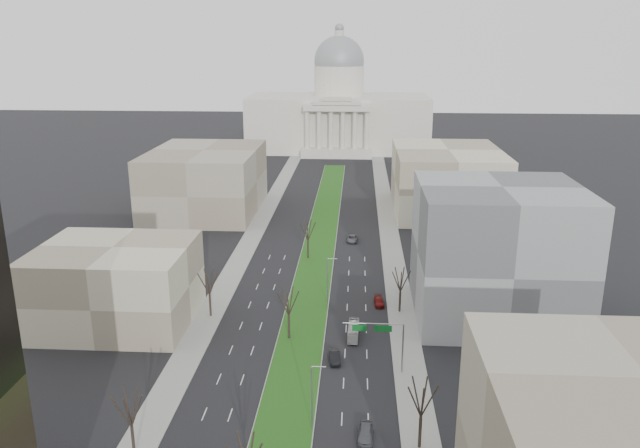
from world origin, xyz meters
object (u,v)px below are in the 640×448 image
at_px(car_black, 335,357).
at_px(car_grey_far, 352,239).
at_px(box_van, 353,331).
at_px(car_red, 379,302).
at_px(car_grey_near, 366,433).

bearing_deg(car_black, car_grey_far, 81.76).
relative_size(car_grey_far, box_van, 0.71).
xyz_separation_m(car_black, box_van, (2.82, 8.72, 0.26)).
xyz_separation_m(car_grey_far, box_van, (0.74, -51.72, 0.30)).
bearing_deg(car_grey_far, car_red, -77.79).
xyz_separation_m(car_red, car_grey_far, (-5.48, 38.40, 0.08)).
distance_m(car_black, car_grey_far, 60.48).
relative_size(car_red, car_grey_far, 0.85).
relative_size(car_red, box_van, 0.60).
distance_m(car_black, car_red, 23.30).
distance_m(car_grey_far, box_van, 51.73).
bearing_deg(car_red, car_black, -112.39).
bearing_deg(car_grey_near, car_grey_far, 95.46).
bearing_deg(car_grey_far, box_van, -85.09).
distance_m(car_grey_near, box_van, 28.25).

